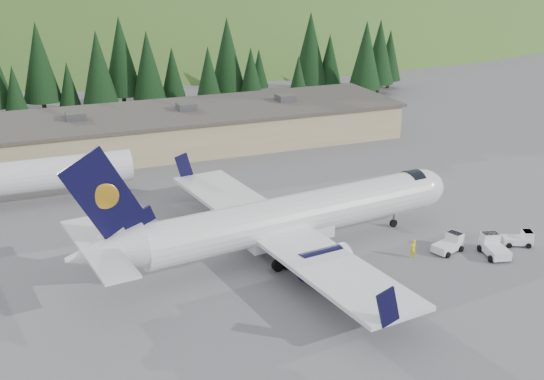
{
  "coord_description": "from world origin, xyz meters",
  "views": [
    {
      "loc": [
        -23.61,
        -52.73,
        26.97
      ],
      "look_at": [
        0.0,
        6.0,
        4.0
      ],
      "focal_mm": 45.0,
      "sensor_mm": 36.0,
      "label": 1
    }
  ],
  "objects_px": {
    "ramp_worker": "(413,249)",
    "baggage_tug_c": "(493,247)",
    "second_airliner": "(0,178)",
    "baggage_tug_b": "(520,239)",
    "airliner": "(286,219)",
    "terminal_building": "(152,131)",
    "baggage_tug_a": "(449,244)"
  },
  "relations": [
    {
      "from": "baggage_tug_b",
      "to": "baggage_tug_c",
      "type": "relative_size",
      "value": 0.82
    },
    {
      "from": "airliner",
      "to": "terminal_building",
      "type": "distance_m",
      "value": 38.35
    },
    {
      "from": "second_airliner",
      "to": "baggage_tug_b",
      "type": "relative_size",
      "value": 9.09
    },
    {
      "from": "baggage_tug_a",
      "to": "baggage_tug_b",
      "type": "bearing_deg",
      "value": -30.11
    },
    {
      "from": "baggage_tug_a",
      "to": "baggage_tug_b",
      "type": "xyz_separation_m",
      "value": [
        7.0,
        -1.39,
        -0.08
      ]
    },
    {
      "from": "second_airliner",
      "to": "terminal_building",
      "type": "xyz_separation_m",
      "value": [
        19.91,
        16.0,
        -0.7
      ]
    },
    {
      "from": "second_airliner",
      "to": "baggage_tug_b",
      "type": "xyz_separation_m",
      "value": [
        45.12,
        -28.76,
        -2.68
      ]
    },
    {
      "from": "airliner",
      "to": "second_airliner",
      "type": "bearing_deg",
      "value": 129.46
    },
    {
      "from": "baggage_tug_a",
      "to": "baggage_tug_c",
      "type": "xyz_separation_m",
      "value": [
        3.25,
        -2.16,
        0.08
      ]
    },
    {
      "from": "second_airliner",
      "to": "terminal_building",
      "type": "height_order",
      "value": "second_airliner"
    },
    {
      "from": "airliner",
      "to": "baggage_tug_b",
      "type": "distance_m",
      "value": 22.48
    },
    {
      "from": "second_airliner",
      "to": "terminal_building",
      "type": "relative_size",
      "value": 0.39
    },
    {
      "from": "ramp_worker",
      "to": "baggage_tug_b",
      "type": "bearing_deg",
      "value": 163.79
    },
    {
      "from": "second_airliner",
      "to": "ramp_worker",
      "type": "xyz_separation_m",
      "value": [
        34.16,
        -27.33,
        -2.42
      ]
    },
    {
      "from": "ramp_worker",
      "to": "baggage_tug_c",
      "type": "bearing_deg",
      "value": 154.28
    },
    {
      "from": "baggage_tug_b",
      "to": "terminal_building",
      "type": "distance_m",
      "value": 51.4
    },
    {
      "from": "baggage_tug_b",
      "to": "baggage_tug_c",
      "type": "distance_m",
      "value": 3.83
    },
    {
      "from": "second_airliner",
      "to": "ramp_worker",
      "type": "height_order",
      "value": "second_airliner"
    },
    {
      "from": "second_airliner",
      "to": "baggage_tug_c",
      "type": "distance_m",
      "value": 50.89
    },
    {
      "from": "airliner",
      "to": "terminal_building",
      "type": "height_order",
      "value": "airliner"
    },
    {
      "from": "baggage_tug_c",
      "to": "terminal_building",
      "type": "relative_size",
      "value": 0.05
    },
    {
      "from": "airliner",
      "to": "terminal_building",
      "type": "bearing_deg",
      "value": 88.23
    },
    {
      "from": "airliner",
      "to": "baggage_tug_c",
      "type": "distance_m",
      "value": 19.22
    },
    {
      "from": "airliner",
      "to": "baggage_tug_c",
      "type": "height_order",
      "value": "airliner"
    },
    {
      "from": "baggage_tug_c",
      "to": "second_airliner",
      "type": "bearing_deg",
      "value": 67.49
    },
    {
      "from": "baggage_tug_a",
      "to": "terminal_building",
      "type": "height_order",
      "value": "terminal_building"
    },
    {
      "from": "baggage_tug_b",
      "to": "second_airliner",
      "type": "bearing_deg",
      "value": 171.93
    },
    {
      "from": "baggage_tug_b",
      "to": "ramp_worker",
      "type": "bearing_deg",
      "value": -162.98
    },
    {
      "from": "second_airliner",
      "to": "baggage_tug_a",
      "type": "relative_size",
      "value": 8.1
    },
    {
      "from": "baggage_tug_b",
      "to": "baggage_tug_c",
      "type": "xyz_separation_m",
      "value": [
        -3.75,
        -0.77,
        0.16
      ]
    },
    {
      "from": "baggage_tug_a",
      "to": "terminal_building",
      "type": "xyz_separation_m",
      "value": [
        -18.21,
        43.37,
        1.89
      ]
    },
    {
      "from": "baggage_tug_c",
      "to": "ramp_worker",
      "type": "distance_m",
      "value": 7.54
    }
  ]
}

